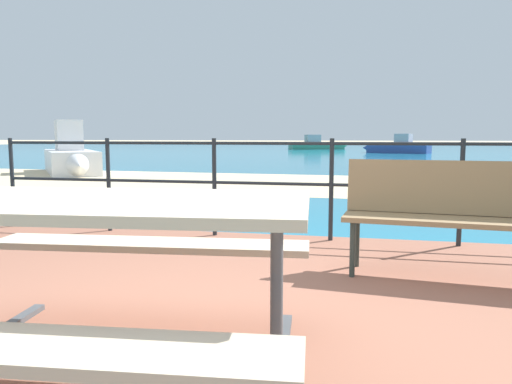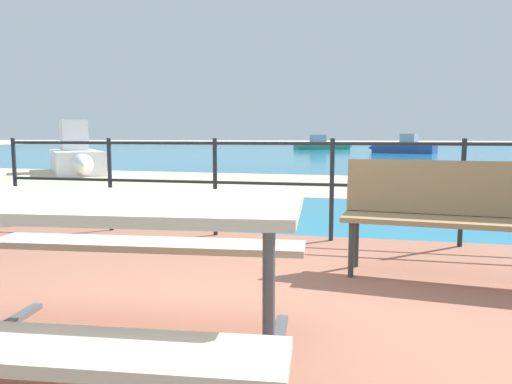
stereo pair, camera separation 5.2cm
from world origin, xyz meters
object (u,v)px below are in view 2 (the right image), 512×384
Objects in this scene: boat_far at (322,145)px; boat_mid at (404,147)px; picnic_table at (90,243)px; park_bench at (459,208)px; boat_near at (76,157)px.

boat_mid is at bearing -81.04° from boat_far.
boat_mid reaches higher than picnic_table.
boat_far is (-2.44, 38.42, -0.25)m from picnic_table.
boat_near is (-8.95, 9.04, -0.09)m from park_bench.
boat_near is at bearing 81.82° from boat_mid.
picnic_table is 0.42× the size of boat_mid.
picnic_table is 2.58m from park_bench.
boat_far is at bearing 131.99° from boat_near.
boat_near is 27.88m from boat_far.
boat_near reaches higher than boat_mid.
park_bench is (1.73, 1.91, -0.08)m from picnic_table.
park_bench is at bearing 6.55° from boat_near.
park_bench is 12.72m from boat_near.
picnic_table is 0.38× the size of boat_far.
boat_near is 0.89× the size of boat_mid.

